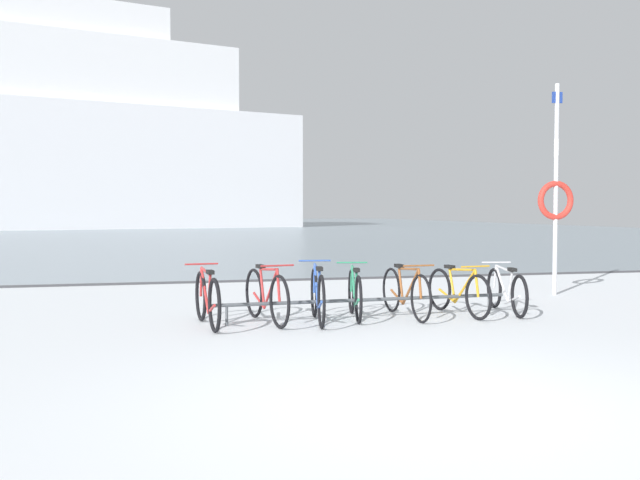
{
  "coord_description": "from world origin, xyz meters",
  "views": [
    {
      "loc": [
        -2.17,
        -5.17,
        1.55
      ],
      "look_at": [
        0.6,
        6.11,
        1.05
      ],
      "focal_mm": 39.18,
      "sensor_mm": 36.0,
      "label": 1
    }
  ],
  "objects": [
    {
      "name": "ground",
      "position": [
        0.0,
        53.9,
        -0.04
      ],
      "size": [
        80.0,
        132.0,
        0.08
      ],
      "color": "silver"
    },
    {
      "name": "bike_rack",
      "position": [
        0.79,
        4.22,
        0.27
      ],
      "size": [
        4.37,
        0.25,
        0.31
      ],
      "color": "#4C5156",
      "rests_on": "ground"
    },
    {
      "name": "bicycle_0",
      "position": [
        -1.43,
        4.15,
        0.37
      ],
      "size": [
        0.46,
        1.68,
        0.82
      ],
      "color": "black",
      "rests_on": "ground"
    },
    {
      "name": "bicycle_1",
      "position": [
        -0.62,
        4.27,
        0.38
      ],
      "size": [
        0.48,
        1.73,
        0.83
      ],
      "color": "black",
      "rests_on": "ground"
    },
    {
      "name": "bicycle_2",
      "position": [
        0.07,
        4.12,
        0.38
      ],
      "size": [
        0.46,
        1.71,
        0.84
      ],
      "color": "black",
      "rests_on": "ground"
    },
    {
      "name": "bicycle_3",
      "position": [
        0.68,
        4.36,
        0.36
      ],
      "size": [
        0.48,
        1.61,
        0.78
      ],
      "color": "black",
      "rests_on": "ground"
    },
    {
      "name": "bicycle_4",
      "position": [
        1.42,
        4.28,
        0.36
      ],
      "size": [
        0.46,
        1.77,
        0.8
      ],
      "color": "black",
      "rests_on": "ground"
    },
    {
      "name": "bicycle_5",
      "position": [
        2.25,
        4.31,
        0.35
      ],
      "size": [
        0.46,
        1.7,
        0.77
      ],
      "color": "black",
      "rests_on": "ground"
    },
    {
      "name": "bicycle_6",
      "position": [
        3.06,
        4.35,
        0.34
      ],
      "size": [
        0.46,
        1.71,
        0.74
      ],
      "color": "black",
      "rests_on": "ground"
    },
    {
      "name": "rescue_post",
      "position": [
        5.04,
        6.17,
        1.84
      ],
      "size": [
        0.72,
        0.11,
        3.84
      ],
      "color": "silver",
      "rests_on": "ground"
    },
    {
      "name": "ferry_ship",
      "position": [
        -9.08,
        57.65,
        7.84
      ],
      "size": [
        40.81,
        19.38,
        23.37
      ],
      "color": "white",
      "rests_on": "ground"
    }
  ]
}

